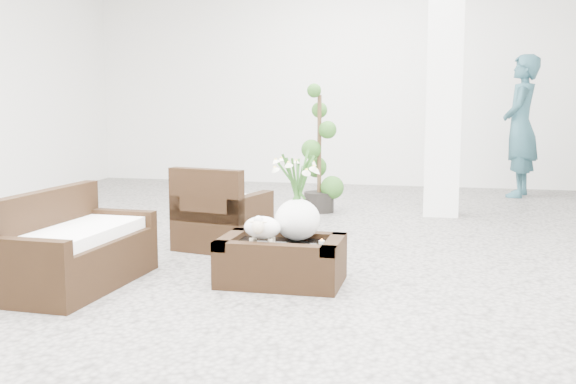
% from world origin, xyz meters
% --- Properties ---
extents(ground, '(11.00, 11.00, 0.00)m').
position_xyz_m(ground, '(0.00, 0.00, 0.00)').
color(ground, gray).
rests_on(ground, ground).
extents(column, '(0.40, 0.40, 3.50)m').
position_xyz_m(column, '(1.20, 2.80, 1.75)').
color(column, white).
rests_on(column, ground).
extents(coffee_table, '(0.90, 0.60, 0.31)m').
position_xyz_m(coffee_table, '(0.07, -0.61, 0.16)').
color(coffee_table, black).
rests_on(coffee_table, ground).
extents(sheep_figurine, '(0.28, 0.23, 0.21)m').
position_xyz_m(sheep_figurine, '(-0.05, -0.71, 0.42)').
color(sheep_figurine, white).
rests_on(sheep_figurine, coffee_table).
extents(planter_narcissus, '(0.44, 0.44, 0.80)m').
position_xyz_m(planter_narcissus, '(0.17, -0.51, 0.71)').
color(planter_narcissus, white).
rests_on(planter_narcissus, coffee_table).
extents(tealight, '(0.04, 0.04, 0.03)m').
position_xyz_m(tealight, '(0.37, -0.59, 0.33)').
color(tealight, white).
rests_on(tealight, coffee_table).
extents(armchair, '(0.84, 0.82, 0.76)m').
position_xyz_m(armchair, '(-0.75, 0.49, 0.38)').
color(armchair, black).
rests_on(armchair, ground).
extents(loveseat, '(0.69, 1.34, 0.70)m').
position_xyz_m(loveseat, '(-1.37, -1.02, 0.35)').
color(loveseat, black).
rests_on(loveseat, ground).
extents(topiary, '(0.40, 0.40, 1.52)m').
position_xyz_m(topiary, '(-0.25, 2.70, 0.76)').
color(topiary, '#254F19').
rests_on(topiary, ground).
extents(shopper, '(0.62, 0.81, 1.98)m').
position_xyz_m(shopper, '(2.25, 4.65, 0.99)').
color(shopper, '#29515D').
rests_on(shopper, ground).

